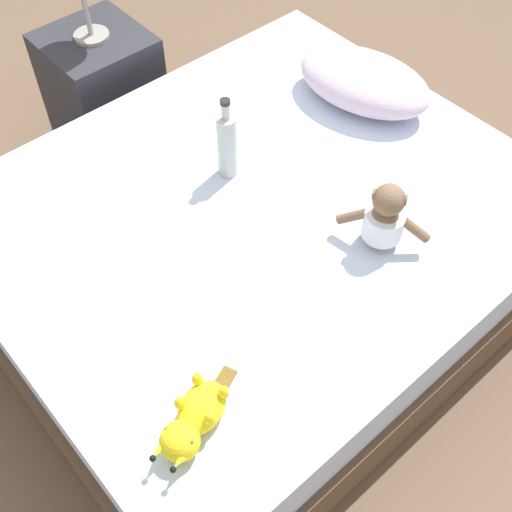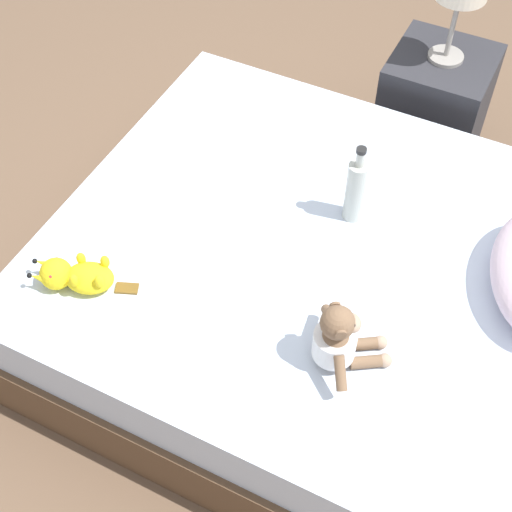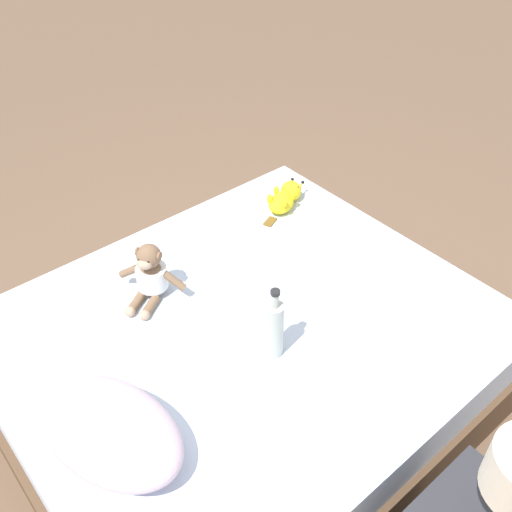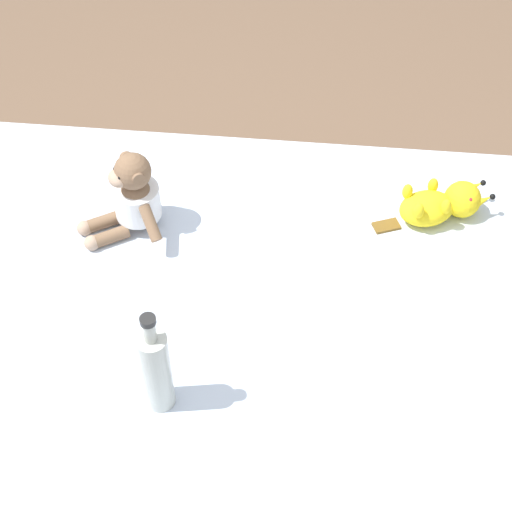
% 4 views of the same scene
% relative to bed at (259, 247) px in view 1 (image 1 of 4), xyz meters
% --- Properties ---
extents(ground_plane, '(16.00, 16.00, 0.00)m').
position_rel_bed_xyz_m(ground_plane, '(0.00, 0.00, -0.22)').
color(ground_plane, brown).
extents(bed, '(1.55, 1.81, 0.45)m').
position_rel_bed_xyz_m(bed, '(0.00, 0.00, 0.00)').
color(bed, brown).
rests_on(bed, ground_plane).
extents(pillow, '(0.57, 0.43, 0.17)m').
position_rel_bed_xyz_m(pillow, '(-0.14, 0.64, 0.31)').
color(pillow, silver).
rests_on(pillow, bed).
extents(plush_monkey, '(0.26, 0.25, 0.24)m').
position_rel_bed_xyz_m(plush_monkey, '(0.36, 0.18, 0.33)').
color(plush_monkey, brown).
rests_on(plush_monkey, bed).
extents(plush_yellow_creature, '(0.18, 0.32, 0.10)m').
position_rel_bed_xyz_m(plush_yellow_creature, '(0.47, -0.63, 0.28)').
color(plush_yellow_creature, yellow).
rests_on(plush_yellow_creature, bed).
extents(glass_bottle, '(0.07, 0.07, 0.30)m').
position_rel_bed_xyz_m(glass_bottle, '(-0.17, 0.02, 0.35)').
color(glass_bottle, '#B7BCB2').
rests_on(glass_bottle, bed).
extents(nightstand, '(0.40, 0.40, 0.52)m').
position_rel_bed_xyz_m(nightstand, '(-1.06, 0.05, 0.04)').
color(nightstand, '#2D2D33').
rests_on(nightstand, ground_plane).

